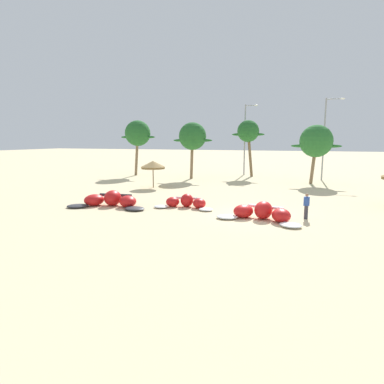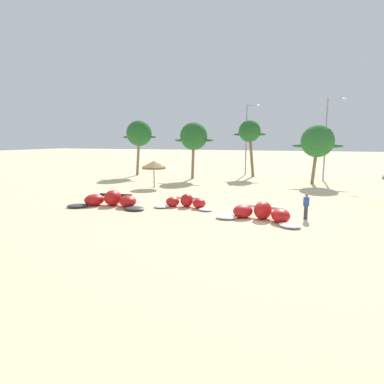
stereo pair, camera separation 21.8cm
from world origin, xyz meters
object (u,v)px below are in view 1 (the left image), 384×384
Objects in this scene: kite_left at (186,202)px; beach_umbrella_near_van at (153,165)px; palm_left at (192,137)px; palm_left_of_gap at (248,132)px; kite_far_left at (111,200)px; kite_left_of_center at (262,213)px; palm_center_left at (316,141)px; lamppost_west_center at (326,135)px; palm_leftmost at (138,134)px; person_near_kites at (306,206)px; lamppost_west at (246,136)px.

beach_umbrella_near_van reaches higher than kite_left.
palm_left is 7.90m from palm_left_of_gap.
kite_far_left is 10.18m from beach_umbrella_near_van.
kite_far_left is 1.13× the size of kite_left_of_center.
palm_center_left is 0.67× the size of lamppost_west_center.
lamppost_west_center is at bearing 55.74° from kite_far_left.
palm_leftmost is 1.15× the size of palm_center_left.
person_near_kites is 23.17m from palm_left.
lamppost_west_center is (16.86, 12.84, 3.15)m from beach_umbrella_near_van.
palm_left_of_gap is at bearing 108.85° from person_near_kites.
beach_umbrella_near_van is at bearing 148.68° from person_near_kites.
palm_center_left is (8.98, 17.08, 4.35)m from kite_left.
lamppost_west is at bearing 22.13° from palm_leftmost.
beach_umbrella_near_van is at bearing -142.71° from lamppost_west_center.
palm_leftmost is at bearing 113.20° from kite_far_left.
beach_umbrella_near_van is at bearing 97.83° from kite_far_left.
palm_center_left is at bearing -104.77° from lamppost_west_center.
beach_umbrella_near_van is at bearing -113.17° from lamppost_west.
palm_left_of_gap is 0.76× the size of lamppost_west_center.
palm_left_of_gap is at bearing -70.26° from lamppost_west.
kite_left is at bearing -52.79° from palm_leftmost.
lamppost_west reaches higher than palm_left_of_gap.
palm_left_of_gap reaches higher than kite_left_of_center.
palm_leftmost is 8.47m from palm_left.
person_near_kites reaches higher than kite_left_of_center.
lamppost_west_center is (24.00, 2.89, -0.22)m from palm_leftmost.
kite_far_left is at bearing -82.17° from beach_umbrella_near_van.
palm_leftmost is 22.96m from palm_center_left.
beach_umbrella_near_van is at bearing -54.30° from palm_leftmost.
kite_left is 0.48× the size of lamppost_west.
kite_far_left is 0.64× the size of lamppost_west.
kite_left_of_center is 0.78× the size of palm_left.
palm_left is (1.23, 8.74, 2.94)m from beach_umbrella_near_van.
kite_far_left is at bearing -104.11° from palm_left_of_gap.
kite_left is 0.66× the size of palm_left.
kite_left is 0.62× the size of palm_leftmost.
lamppost_west is at bearing 109.74° from palm_left_of_gap.
palm_left_of_gap is 9.60m from lamppost_west_center.
palm_left_of_gap is at bearing 174.58° from lamppost_west_center.
kite_left is 10.97m from beach_umbrella_near_van.
kite_left_of_center is 16.41m from beach_umbrella_near_van.
palm_leftmost is at bearing -165.29° from palm_left_of_gap.
lamppost_west_center is (9.54, -0.91, -0.43)m from palm_left_of_gap.
palm_leftmost is at bearing 134.13° from kite_left_of_center.
palm_left_of_gap is (7.31, 13.74, 3.58)m from beach_umbrella_near_van.
beach_umbrella_near_van is 1.71× the size of person_near_kites.
kite_left is at bearing -115.39° from lamppost_west_center.
person_near_kites is (2.59, 1.15, 0.39)m from kite_left_of_center.
lamppost_west_center reaches higher than beach_umbrella_near_van.
lamppost_west is (5.43, 6.82, 0.09)m from palm_left.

